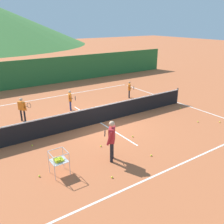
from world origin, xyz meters
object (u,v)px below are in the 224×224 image
(tennis_ball_3, at_px, (198,122))
(tennis_ball_5, at_px, (101,146))
(tennis_ball_0, at_px, (133,137))
(tennis_net, at_px, (100,114))
(instructor, at_px, (112,137))
(student_2, at_px, (130,88))
(tennis_ball_1, at_px, (151,155))
(tennis_ball_6, at_px, (112,177))
(tennis_ball_7, at_px, (220,122))
(ball_cart, at_px, (58,160))
(student_0, at_px, (22,107))
(tennis_ball_8, at_px, (39,176))
(student_1, at_px, (70,98))
(tennis_ball_2, at_px, (32,145))
(tennis_ball_4, at_px, (180,108))

(tennis_ball_3, height_order, tennis_ball_5, same)
(tennis_ball_0, relative_size, tennis_ball_3, 1.00)
(tennis_ball_0, xyz_separation_m, tennis_ball_3, (4.10, -0.57, 0.00))
(tennis_net, xyz_separation_m, instructor, (-1.61, -3.49, 0.50))
(student_2, height_order, tennis_ball_1, student_2)
(tennis_ball_3, bearing_deg, tennis_ball_6, -166.89)
(student_2, bearing_deg, tennis_ball_6, -131.50)
(tennis_ball_7, bearing_deg, tennis_ball_6, -173.52)
(tennis_ball_5, bearing_deg, tennis_ball_3, -5.97)
(instructor, xyz_separation_m, ball_cart, (-2.12, 0.24, -0.41))
(student_0, bearing_deg, tennis_ball_0, -53.14)
(tennis_ball_8, bearing_deg, tennis_ball_3, 0.40)
(tennis_ball_0, height_order, tennis_ball_7, same)
(tennis_ball_1, relative_size, tennis_ball_6, 1.00)
(tennis_ball_6, bearing_deg, student_1, 75.83)
(tennis_net, distance_m, tennis_ball_1, 4.20)
(ball_cart, bearing_deg, student_1, 61.35)
(ball_cart, xyz_separation_m, tennis_ball_2, (-0.17, 2.67, -0.56))
(tennis_ball_3, height_order, tennis_ball_8, same)
(tennis_ball_2, bearing_deg, tennis_net, 8.34)
(tennis_ball_4, xyz_separation_m, tennis_ball_8, (-9.76, -2.11, 0.00))
(tennis_ball_8, bearing_deg, tennis_ball_7, -3.69)
(instructor, bearing_deg, tennis_ball_7, -1.23)
(instructor, xyz_separation_m, tennis_ball_7, (7.03, -0.15, -0.97))
(instructor, bearing_deg, tennis_ball_2, 128.07)
(tennis_ball_1, distance_m, tennis_ball_4, 6.39)
(student_1, height_order, tennis_ball_4, student_1)
(tennis_ball_4, bearing_deg, tennis_ball_7, -89.16)
(tennis_net, bearing_deg, tennis_ball_3, -33.50)
(student_2, relative_size, tennis_ball_7, 17.58)
(ball_cart, distance_m, tennis_ball_0, 4.21)
(student_1, relative_size, ball_cart, 1.39)
(tennis_net, bearing_deg, tennis_ball_4, -9.45)
(tennis_ball_0, distance_m, tennis_ball_3, 4.14)
(tennis_ball_3, xyz_separation_m, tennis_ball_5, (-5.85, 0.61, 0.00))
(tennis_net, height_order, student_2, student_2)
(instructor, distance_m, tennis_ball_8, 2.98)
(tennis_ball_0, relative_size, tennis_ball_8, 1.00)
(student_0, bearing_deg, tennis_ball_2, -99.34)
(student_1, relative_size, tennis_ball_7, 18.39)
(tennis_net, height_order, tennis_ball_0, tennis_net)
(student_1, relative_size, tennis_ball_5, 18.39)
(instructor, distance_m, student_0, 6.33)
(tennis_net, xyz_separation_m, tennis_ball_5, (-1.40, -2.33, -0.47))
(tennis_ball_5, bearing_deg, ball_cart, -158.55)
(tennis_ball_0, bearing_deg, tennis_ball_2, 156.94)
(student_2, height_order, ball_cart, student_2)
(student_2, bearing_deg, instructor, -132.67)
(student_1, height_order, tennis_ball_3, student_1)
(tennis_ball_4, bearing_deg, tennis_ball_5, -168.04)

